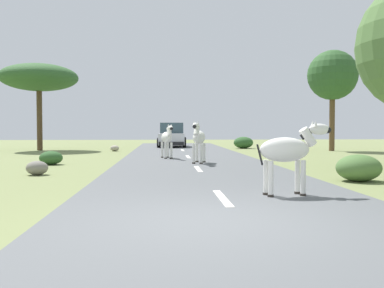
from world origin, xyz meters
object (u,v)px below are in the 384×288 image
zebra_2 (289,151)px  tree_1 (333,76)px  bush_4 (51,158)px  rock_0 (37,168)px  car_0 (172,136)px  bush_1 (359,168)px  rock_1 (115,148)px  tree_2 (39,78)px  bush_3 (243,143)px  zebra_1 (167,138)px  zebra_0 (199,138)px

zebra_2 → tree_1: size_ratio=0.26×
bush_4 → tree_1: bearing=31.5°
zebra_2 → rock_0: (-6.39, 4.63, -0.75)m
car_0 → bush_1: car_0 is taller
car_0 → rock_1: car_0 is taller
car_0 → tree_2: 9.87m
bush_3 → tree_1: bearing=-35.1°
rock_0 → zebra_1: bearing=57.3°
tree_1 → tree_2: size_ratio=1.14×
rock_1 → tree_1: bearing=-2.0°
zebra_1 → bush_3: 11.30m
zebra_2 → rock_0: zebra_2 is taller
zebra_0 → zebra_2: zebra_0 is taller
tree_2 → rock_0: bearing=-74.6°
tree_1 → bush_1: 16.28m
rock_1 → rock_0: bearing=-93.7°
bush_1 → rock_1: bush_1 is taller
rock_0 → car_0: bearing=76.2°
rock_0 → tree_2: bearing=105.4°
zebra_0 → tree_2: (-9.20, 11.10, 3.54)m
tree_2 → bush_1: size_ratio=4.53×
zebra_1 → bush_4: zebra_1 is taller
bush_3 → zebra_1: bearing=-118.3°
zebra_2 → bush_3: size_ratio=1.21×
tree_1 → rock_1: size_ratio=11.71×
zebra_0 → rock_0: bearing=47.6°
zebra_0 → zebra_1: size_ratio=1.06×
tree_2 → rock_1: tree_2 is taller
zebra_0 → tree_1: tree_1 is taller
zebra_2 → rock_0: bearing=-133.1°
bush_1 → bush_3: bearing=89.1°
rock_0 → rock_1: size_ratio=1.23×
bush_4 → rock_0: bearing=-81.8°
bush_3 → rock_1: size_ratio=2.54×
bush_1 → zebra_1: bearing=121.2°
zebra_0 → tree_1: bearing=-120.1°
bush_4 → car_0: bearing=71.0°
tree_2 → bush_3: size_ratio=4.04×
tree_2 → bush_3: 14.07m
car_0 → rock_0: bearing=78.5°
zebra_1 → car_0: bearing=-104.6°
zebra_2 → tree_2: bearing=-158.7°
bush_4 → rock_1: (1.37, 9.52, -0.09)m
bush_4 → bush_3: bearing=51.7°
zebra_2 → tree_2: (-10.39, 19.15, 3.60)m
bush_3 → rock_1: bush_3 is taller
bush_1 → tree_1: bearing=70.7°
bush_1 → rock_1: (-8.19, 15.30, -0.18)m
zebra_0 → bush_4: 5.77m
bush_3 → rock_1: bearing=-160.8°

